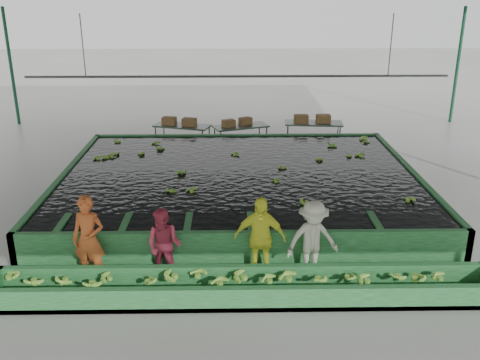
{
  "coord_description": "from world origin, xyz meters",
  "views": [
    {
      "loc": [
        -0.23,
        -12.75,
        5.87
      ],
      "look_at": [
        0.0,
        0.5,
        1.0
      ],
      "focal_mm": 40.0,
      "sensor_mm": 36.0,
      "label": 1
    }
  ],
  "objects_px": {
    "box_stack_right": "(312,123)",
    "worker_d": "(313,240)",
    "worker_a": "(89,239)",
    "worker_c": "(260,238)",
    "box_stack_left": "(179,125)",
    "packing_table_mid": "(241,137)",
    "packing_table_right": "(313,135)",
    "box_stack_mid": "(237,125)",
    "sorting_trough": "(244,287)",
    "worker_b": "(164,245)",
    "flotation_tank": "(239,186)",
    "packing_table_left": "(183,137)"
  },
  "relations": [
    {
      "from": "box_stack_right",
      "to": "worker_d",
      "type": "bearing_deg",
      "value": -98.14
    },
    {
      "from": "worker_a",
      "to": "worker_c",
      "type": "xyz_separation_m",
      "value": [
        3.53,
        0.0,
        -0.02
      ]
    },
    {
      "from": "worker_c",
      "to": "box_stack_left",
      "type": "distance_m",
      "value": 9.75
    },
    {
      "from": "packing_table_mid",
      "to": "packing_table_right",
      "type": "xyz_separation_m",
      "value": [
        2.76,
        0.23,
        0.03
      ]
    },
    {
      "from": "worker_d",
      "to": "packing_table_mid",
      "type": "xyz_separation_m",
      "value": [
        -1.32,
        9.4,
        -0.41
      ]
    },
    {
      "from": "box_stack_left",
      "to": "box_stack_mid",
      "type": "distance_m",
      "value": 2.15
    },
    {
      "from": "worker_a",
      "to": "packing_table_mid",
      "type": "distance_m",
      "value": 9.98
    },
    {
      "from": "sorting_trough",
      "to": "box_stack_right",
      "type": "height_order",
      "value": "box_stack_right"
    },
    {
      "from": "worker_b",
      "to": "worker_c",
      "type": "xyz_separation_m",
      "value": [
        1.99,
        0.0,
        0.13
      ]
    },
    {
      "from": "flotation_tank",
      "to": "worker_d",
      "type": "distance_m",
      "value": 4.56
    },
    {
      "from": "sorting_trough",
      "to": "worker_b",
      "type": "relative_size",
      "value": 6.35
    },
    {
      "from": "box_stack_left",
      "to": "box_stack_right",
      "type": "xyz_separation_m",
      "value": [
        4.97,
        0.14,
        0.04
      ]
    },
    {
      "from": "worker_a",
      "to": "packing_table_left",
      "type": "height_order",
      "value": "worker_a"
    },
    {
      "from": "box_stack_right",
      "to": "packing_table_left",
      "type": "bearing_deg",
      "value": -178.52
    },
    {
      "from": "packing_table_left",
      "to": "box_stack_left",
      "type": "distance_m",
      "value": 0.48
    },
    {
      "from": "worker_d",
      "to": "packing_table_left",
      "type": "distance_m",
      "value": 10.08
    },
    {
      "from": "worker_b",
      "to": "worker_a",
      "type": "bearing_deg",
      "value": -163.77
    },
    {
      "from": "packing_table_mid",
      "to": "worker_b",
      "type": "bearing_deg",
      "value": -100.66
    },
    {
      "from": "packing_table_right",
      "to": "packing_table_mid",
      "type": "bearing_deg",
      "value": -175.22
    },
    {
      "from": "worker_d",
      "to": "box_stack_mid",
      "type": "relative_size",
      "value": 1.5
    },
    {
      "from": "sorting_trough",
      "to": "packing_table_mid",
      "type": "distance_m",
      "value": 10.2
    },
    {
      "from": "worker_b",
      "to": "worker_d",
      "type": "distance_m",
      "value": 3.09
    },
    {
      "from": "worker_d",
      "to": "packing_table_right",
      "type": "xyz_separation_m",
      "value": [
        1.44,
        9.63,
        -0.38
      ]
    },
    {
      "from": "worker_c",
      "to": "box_stack_right",
      "type": "height_order",
      "value": "worker_c"
    },
    {
      "from": "packing_table_mid",
      "to": "box_stack_mid",
      "type": "xyz_separation_m",
      "value": [
        -0.13,
        0.04,
        0.46
      ]
    },
    {
      "from": "packing_table_mid",
      "to": "packing_table_right",
      "type": "height_order",
      "value": "packing_table_right"
    },
    {
      "from": "box_stack_left",
      "to": "box_stack_mid",
      "type": "bearing_deg",
      "value": 0.34
    },
    {
      "from": "box_stack_mid",
      "to": "packing_table_right",
      "type": "bearing_deg",
      "value": 3.74
    },
    {
      "from": "box_stack_mid",
      "to": "sorting_trough",
      "type": "bearing_deg",
      "value": -90.01
    },
    {
      "from": "worker_c",
      "to": "box_stack_mid",
      "type": "distance_m",
      "value": 9.45
    },
    {
      "from": "worker_d",
      "to": "packing_table_mid",
      "type": "distance_m",
      "value": 9.5
    },
    {
      "from": "packing_table_left",
      "to": "flotation_tank",
      "type": "bearing_deg",
      "value": -68.33
    },
    {
      "from": "worker_c",
      "to": "packing_table_right",
      "type": "relative_size",
      "value": 0.86
    },
    {
      "from": "worker_b",
      "to": "packing_table_left",
      "type": "relative_size",
      "value": 0.76
    },
    {
      "from": "flotation_tank",
      "to": "packing_table_mid",
      "type": "relative_size",
      "value": 4.96
    },
    {
      "from": "packing_table_right",
      "to": "box_stack_left",
      "type": "distance_m",
      "value": 5.07
    },
    {
      "from": "packing_table_right",
      "to": "worker_c",
      "type": "bearing_deg",
      "value": -104.78
    },
    {
      "from": "packing_table_mid",
      "to": "box_stack_left",
      "type": "relative_size",
      "value": 1.57
    },
    {
      "from": "worker_d",
      "to": "packing_table_right",
      "type": "distance_m",
      "value": 9.75
    },
    {
      "from": "worker_b",
      "to": "worker_d",
      "type": "bearing_deg",
      "value": 16.23
    },
    {
      "from": "packing_table_left",
      "to": "box_stack_right",
      "type": "relative_size",
      "value": 1.52
    },
    {
      "from": "worker_c",
      "to": "worker_d",
      "type": "distance_m",
      "value": 1.1
    },
    {
      "from": "worker_a",
      "to": "worker_d",
      "type": "bearing_deg",
      "value": 9.46
    },
    {
      "from": "worker_b",
      "to": "packing_table_left",
      "type": "xyz_separation_m",
      "value": [
        -0.41,
        9.45,
        -0.32
      ]
    },
    {
      "from": "worker_d",
      "to": "sorting_trough",
      "type": "bearing_deg",
      "value": -162.51
    },
    {
      "from": "packing_table_mid",
      "to": "packing_table_right",
      "type": "distance_m",
      "value": 2.77
    },
    {
      "from": "worker_b",
      "to": "box_stack_mid",
      "type": "height_order",
      "value": "worker_b"
    },
    {
      "from": "sorting_trough",
      "to": "worker_c",
      "type": "distance_m",
      "value": 1.1
    },
    {
      "from": "box_stack_mid",
      "to": "worker_c",
      "type": "bearing_deg",
      "value": -87.88
    },
    {
      "from": "worker_a",
      "to": "packing_table_right",
      "type": "relative_size",
      "value": 0.87
    }
  ]
}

